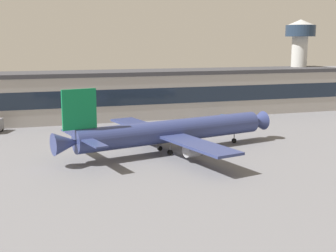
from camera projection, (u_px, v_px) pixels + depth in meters
name	position (u px, v px, depth m)	size (l,w,h in m)	color
ground_plane	(187.00, 152.00, 99.21)	(600.00, 600.00, 0.00)	slate
terminal_building	(132.00, 94.00, 144.65)	(147.37, 17.47, 14.81)	#9E9993
airliner	(170.00, 131.00, 98.64)	(52.30, 45.20, 14.90)	navy
control_tower	(299.00, 53.00, 164.83)	(10.63, 10.63, 31.69)	#B7B7B2
baggage_tug	(223.00, 118.00, 138.22)	(3.50, 4.12, 1.85)	#2651A5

